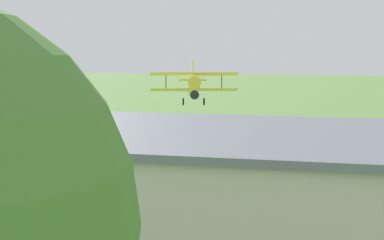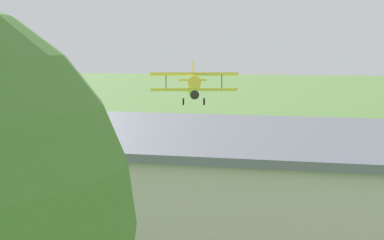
{
  "view_description": "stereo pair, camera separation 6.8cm",
  "coord_description": "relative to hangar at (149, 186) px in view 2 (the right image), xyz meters",
  "views": [
    {
      "loc": [
        -11.04,
        62.65,
        9.94
      ],
      "look_at": [
        0.16,
        13.92,
        4.37
      ],
      "focal_mm": 57.96,
      "sensor_mm": 36.0,
      "label": 1
    },
    {
      "loc": [
        -11.1,
        62.64,
        9.94
      ],
      "look_at": [
        0.16,
        13.92,
        4.37
      ],
      "focal_mm": 57.96,
      "sensor_mm": 36.0,
      "label": 2
    }
  ],
  "objects": [
    {
      "name": "ground_plane",
      "position": [
        1.93,
        -32.76,
        -3.04
      ],
      "size": [
        400.0,
        400.0,
        0.0
      ],
      "primitive_type": "plane",
      "color": "#608C42"
    },
    {
      "name": "hangar",
      "position": [
        0.0,
        0.0,
        0.0
      ],
      "size": [
        37.81,
        16.48,
        6.06
      ],
      "color": "beige",
      "rests_on": "ground_plane"
    },
    {
      "name": "biplane",
      "position": [
        3.42,
        -25.26,
        3.8
      ],
      "size": [
        8.12,
        7.03,
        3.95
      ],
      "color": "yellow"
    },
    {
      "name": "windsock",
      "position": [
        35.1,
        -47.24,
        1.57
      ],
      "size": [
        1.46,
        0.9,
        5.23
      ],
      "color": "silver",
      "rests_on": "ground_plane"
    }
  ]
}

